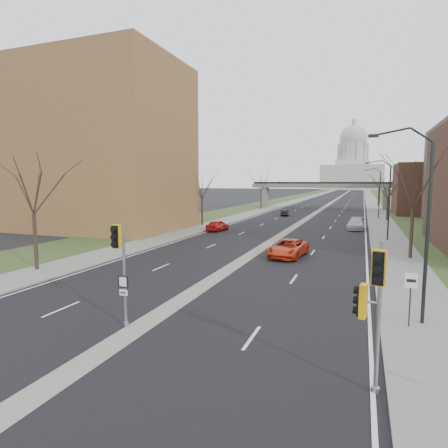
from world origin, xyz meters
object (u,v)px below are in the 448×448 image
Objects in this scene: signal_pole_median at (120,256)px; car_left_far at (285,213)px; speed_limit_sign at (411,290)px; car_right_near at (288,248)px; signal_pole_right at (372,295)px; car_right_mid at (356,224)px; car_left_near at (218,225)px.

signal_pole_median is 1.24× the size of car_left_far.
car_right_near is at bearing 117.37° from speed_limit_sign.
car_right_near is at bearing 94.67° from car_left_far.
signal_pole_right is 0.88× the size of car_right_mid.
speed_limit_sign is 55.30m from car_left_far.
car_right_mid is (9.04, 40.14, -2.47)m from signal_pole_median.
speed_limit_sign is 0.55× the size of car_left_near.
signal_pole_right reaches higher than signal_pole_median.
car_left_near is at bearing 123.32° from speed_limit_sign.
car_right_mid reaches higher than car_right_near.
speed_limit_sign is at bearing 84.07° from signal_pole_right.
speed_limit_sign is at bearing 129.36° from car_left_near.
signal_pole_median is 57.44m from car_left_far.
speed_limit_sign is 34.34m from car_left_near.
car_left_far is (-15.90, 52.95, -1.15)m from speed_limit_sign.
signal_pole_median is 10.28m from signal_pole_right.
signal_pole_right reaches higher than car_right_near.
speed_limit_sign is 0.45× the size of car_right_mid.
signal_pole_median is 0.86× the size of car_right_near.
car_left_far is 39.69m from car_right_near.
speed_limit_sign reaches higher than car_left_far.
car_right_near is (-7.96, 14.06, -1.01)m from speed_limit_sign.
signal_pole_median reaches higher than car_right_near.
car_left_far is (-14.17, 58.98, -2.48)m from signal_pole_right.
signal_pole_right is (10.13, -1.75, -0.15)m from signal_pole_median.
car_right_near is at bearing 134.61° from car_left_near.
signal_pole_right is at bearing 122.05° from car_left_near.
signal_pole_median is 1.07× the size of car_left_near.
car_left_near is 18.34m from car_right_near.
car_right_mid is (17.10, 7.90, 0.04)m from car_left_near.
car_right_mid is at bearing 101.55° from signal_pole_right.
car_left_far is at bearing -95.24° from car_left_near.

